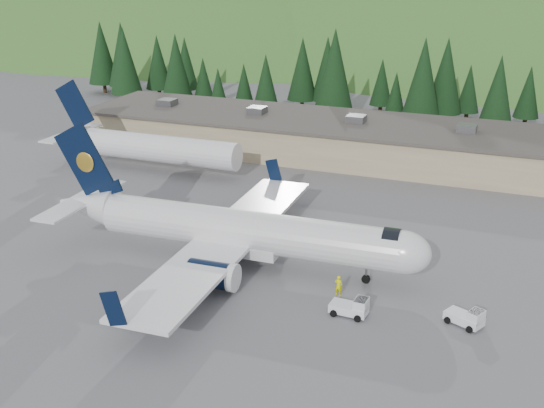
{
  "coord_description": "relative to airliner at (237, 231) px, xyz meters",
  "views": [
    {
      "loc": [
        23.18,
        -52.83,
        27.5
      ],
      "look_at": [
        0.0,
        6.0,
        4.0
      ],
      "focal_mm": 45.0,
      "sensor_mm": 36.0,
      "label": 1
    }
  ],
  "objects": [
    {
      "name": "airliner",
      "position": [
        0.0,
        0.0,
        0.0
      ],
      "size": [
        36.96,
        34.62,
        12.28
      ],
      "rotation": [
        0.0,
        0.0,
        0.04
      ],
      "color": "white",
      "rests_on": "ground"
    },
    {
      "name": "second_airliner",
      "position": [
        -23.84,
        22.04,
        0.05
      ],
      "size": [
        27.5,
        11.0,
        10.05
      ],
      "color": "white",
      "rests_on": "ground"
    },
    {
      "name": "ramp_worker",
      "position": [
        10.58,
        -2.66,
        -2.35
      ],
      "size": [
        0.7,
        0.48,
        1.85
      ],
      "primitive_type": "imported",
      "rotation": [
        0.0,
        0.0,
        3.09
      ],
      "color": "#F1F501",
      "rests_on": "ground"
    },
    {
      "name": "terminal_building",
      "position": [
        -3.93,
        38.04,
        -0.65
      ],
      "size": [
        71.0,
        17.0,
        6.1
      ],
      "color": "#9B8568",
      "rests_on": "ground"
    },
    {
      "name": "ground",
      "position": [
        1.08,
        0.04,
        -3.27
      ],
      "size": [
        600.0,
        600.0,
        0.0
      ],
      "primitive_type": "plane",
      "color": "slate"
    },
    {
      "name": "tree_line",
      "position": [
        -5.57,
        60.94,
        4.41
      ],
      "size": [
        111.78,
        18.81,
        14.48
      ],
      "color": "black",
      "rests_on": "ground"
    },
    {
      "name": "baggage_tug_a",
      "position": [
        12.56,
        -5.53,
        -2.55
      ],
      "size": [
        3.09,
        1.96,
        1.61
      ],
      "rotation": [
        0.0,
        0.0,
        -0.05
      ],
      "color": "white",
      "rests_on": "ground"
    },
    {
      "name": "baggage_tug_b",
      "position": [
        21.34,
        -3.81,
        -2.58
      ],
      "size": [
        3.26,
        2.65,
        1.56
      ],
      "rotation": [
        0.0,
        0.0,
        -0.43
      ],
      "color": "white",
      "rests_on": "ground"
    }
  ]
}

